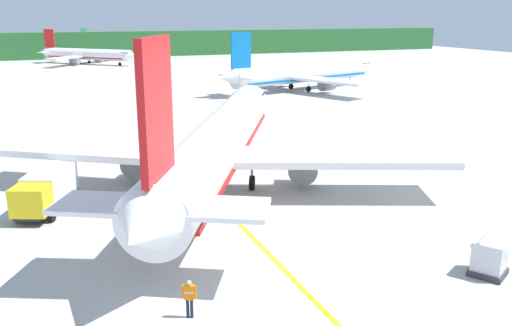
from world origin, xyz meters
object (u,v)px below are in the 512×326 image
cargo_container_near (489,258)px  crew_marshaller (189,296)px  airliner_distant (63,49)px  service_truck_baggage (46,189)px  airliner_far_taxiway (86,54)px  airliner_mid_apron (303,73)px  airliner_foreground (219,142)px

cargo_container_near → crew_marshaller: 15.26m
airliner_distant → service_truck_baggage: 141.46m
airliner_far_taxiway → service_truck_baggage: airliner_far_taxiway is taller
airliner_far_taxiway → service_truck_baggage: 112.11m
airliner_distant → crew_marshaller: airliner_distant is taller
airliner_distant → airliner_far_taxiway: bearing=-82.2°
airliner_far_taxiway → airliner_mid_apron: bearing=-64.6°
airliner_foreground → airliner_far_taxiway: airliner_foreground is taller
airliner_far_taxiway → crew_marshaller: 128.48m
service_truck_baggage → airliner_mid_apron: bearing=48.5°
airliner_far_taxiway → airliner_distant: size_ratio=1.04×
airliner_mid_apron → airliner_distant: airliner_mid_apron is taller
airliner_far_taxiway → crew_marshaller: bearing=-92.8°
airliner_far_taxiway → cargo_container_near: 130.06m
airliner_mid_apron → airliner_distant: size_ratio=1.51×
airliner_foreground → airliner_mid_apron: 55.15m
airliner_mid_apron → crew_marshaller: bearing=-119.6°
airliner_foreground → cargo_container_near: size_ratio=16.84×
airliner_foreground → airliner_far_taxiway: bearing=90.4°
service_truck_baggage → airliner_distant: bearing=86.8°
airliner_foreground → airliner_far_taxiway: size_ratio=1.64×
airliner_mid_apron → cargo_container_near: 69.45m
airliner_distant → service_truck_baggage: airliner_distant is taller
airliner_far_taxiway → airliner_distant: bearing=97.8°
airliner_distant → service_truck_baggage: size_ratio=3.24×
service_truck_baggage → cargo_container_near: 27.62m
airliner_distant → crew_marshaller: bearing=-90.8°
airliner_mid_apron → airliner_distant: bearing=110.2°
airliner_foreground → airliner_mid_apron: (29.59, 46.54, -0.56)m
airliner_foreground → cargo_container_near: bearing=-67.4°
cargo_container_near → service_truck_baggage: bearing=138.5°
airliner_foreground → crew_marshaller: airliner_foreground is taller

